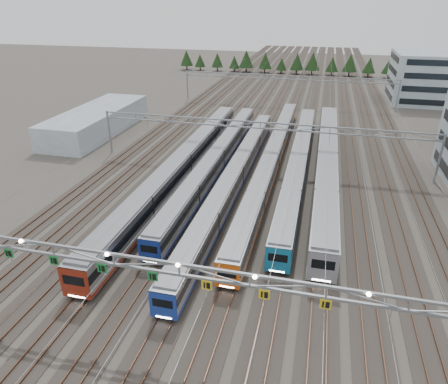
% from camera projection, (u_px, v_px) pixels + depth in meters
% --- Properties ---
extents(ground, '(400.00, 400.00, 0.00)m').
position_uv_depth(ground, '(183.00, 338.00, 34.30)').
color(ground, '#47423A').
rests_on(ground, ground).
extents(track_bed, '(54.00, 260.00, 5.42)m').
position_uv_depth(track_bed, '(291.00, 88.00, 120.84)').
color(track_bed, '#2D2823').
rests_on(track_bed, ground).
extents(train_a, '(3.04, 61.41, 3.96)m').
position_uv_depth(train_a, '(182.00, 164.00, 63.97)').
color(train_a, black).
rests_on(train_a, ground).
extents(train_b, '(2.61, 56.58, 3.39)m').
position_uv_depth(train_b, '(217.00, 159.00, 67.09)').
color(train_b, black).
rests_on(train_b, ground).
extents(train_c, '(2.59, 59.42, 3.36)m').
position_uv_depth(train_c, '(235.00, 175.00, 60.86)').
color(train_c, black).
rests_on(train_c, ground).
extents(train_d, '(2.58, 65.61, 3.35)m').
position_uv_depth(train_d, '(272.00, 158.00, 67.31)').
color(train_d, black).
rests_on(train_d, ground).
extents(train_e, '(2.73, 56.83, 3.55)m').
position_uv_depth(train_e, '(299.00, 162.00, 65.61)').
color(train_e, black).
rests_on(train_e, ground).
extents(train_f, '(3.11, 58.18, 4.06)m').
position_uv_depth(train_f, '(327.00, 162.00, 64.68)').
color(train_f, black).
rests_on(train_f, ground).
extents(gantry_near, '(56.36, 0.61, 8.08)m').
position_uv_depth(gantry_near, '(178.00, 272.00, 31.09)').
color(gantry_near, gray).
rests_on(gantry_near, ground).
extents(gantry_mid, '(56.36, 0.36, 8.00)m').
position_uv_depth(gantry_mid, '(260.00, 131.00, 66.37)').
color(gantry_mid, gray).
rests_on(gantry_mid, ground).
extents(gantry_far, '(56.36, 0.36, 8.00)m').
position_uv_depth(gantry_far, '(287.00, 81.00, 105.61)').
color(gantry_far, gray).
rests_on(gantry_far, ground).
extents(depot_bldg_north, '(22.00, 18.00, 13.11)m').
position_uv_depth(depot_bldg_north, '(434.00, 78.00, 108.51)').
color(depot_bldg_north, '#91A2AD').
rests_on(depot_bldg_north, ground).
extents(west_shed, '(10.00, 30.00, 4.94)m').
position_uv_depth(west_shed, '(97.00, 121.00, 85.65)').
color(west_shed, '#91A2AD').
rests_on(west_shed, ground).
extents(treeline, '(81.20, 5.60, 7.02)m').
position_uv_depth(treeline, '(281.00, 62.00, 150.57)').
color(treeline, '#332114').
rests_on(treeline, ground).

